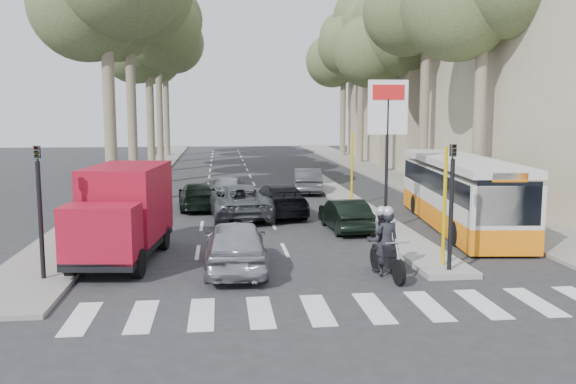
# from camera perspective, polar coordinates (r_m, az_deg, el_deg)

# --- Properties ---
(ground) EXTENTS (120.00, 120.00, 0.00)m
(ground) POSITION_cam_1_polar(r_m,az_deg,el_deg) (17.98, 3.28, -6.82)
(ground) COLOR #28282B
(ground) RESTS_ON ground
(sidewalk_right) EXTENTS (3.20, 70.00, 0.12)m
(sidewalk_right) POSITION_cam_1_polar(r_m,az_deg,el_deg) (43.93, 8.88, 1.77)
(sidewalk_right) COLOR gray
(sidewalk_right) RESTS_ON ground
(median_left) EXTENTS (2.40, 64.00, 0.12)m
(median_left) POSITION_cam_1_polar(r_m,az_deg,el_deg) (45.65, -12.72, 1.89)
(median_left) COLOR gray
(median_left) RESTS_ON ground
(traffic_island) EXTENTS (1.50, 26.00, 0.16)m
(traffic_island) POSITION_cam_1_polar(r_m,az_deg,el_deg) (29.17, 5.95, -1.09)
(traffic_island) COLOR gray
(traffic_island) RESTS_ON ground
(building_far) EXTENTS (11.00, 20.00, 16.00)m
(building_far) POSITION_cam_1_polar(r_m,az_deg,el_deg) (54.50, 13.67, 11.13)
(building_far) COLOR #B7A88E
(building_far) RESTS_ON ground
(billboard) EXTENTS (1.50, 12.10, 5.60)m
(billboard) POSITION_cam_1_polar(r_m,az_deg,el_deg) (23.02, 9.28, 5.60)
(billboard) COLOR yellow
(billboard) RESTS_ON ground
(traffic_light_island) EXTENTS (0.16, 0.41, 3.60)m
(traffic_light_island) POSITION_cam_1_polar(r_m,az_deg,el_deg) (16.96, 15.10, 0.61)
(traffic_light_island) COLOR black
(traffic_light_island) RESTS_ON ground
(traffic_light_left) EXTENTS (0.16, 0.41, 3.60)m
(traffic_light_left) POSITION_cam_1_polar(r_m,az_deg,el_deg) (16.93, -22.29, 0.29)
(traffic_light_left) COLOR black
(traffic_light_left) RESTS_ON ground
(tree_l_c) EXTENTS (7.40, 7.20, 13.71)m
(tree_l_c) POSITION_cam_1_polar(r_m,az_deg,el_deg) (45.86, -12.79, 14.41)
(tree_l_c) COLOR #6B604C
(tree_l_c) RESTS_ON ground
(tree_l_d) EXTENTS (7.40, 7.20, 15.66)m
(tree_l_d) POSITION_cam_1_polar(r_m,az_deg,el_deg) (53.99, -12.00, 15.23)
(tree_l_d) COLOR #6B604C
(tree_l_d) RESTS_ON ground
(tree_l_e) EXTENTS (7.40, 7.20, 14.49)m
(tree_l_e) POSITION_cam_1_polar(r_m,az_deg,el_deg) (61.79, -11.33, 13.30)
(tree_l_e) COLOR #6B604C
(tree_l_e) RESTS_ON ground
(tree_r_c) EXTENTS (7.40, 7.20, 13.32)m
(tree_r_c) POSITION_cam_1_polar(r_m,az_deg,el_deg) (45.20, 9.30, 14.16)
(tree_r_c) COLOR #6B604C
(tree_r_c) RESTS_ON ground
(tree_r_d) EXTENTS (7.40, 7.20, 14.88)m
(tree_r_d) POSITION_cam_1_polar(r_m,az_deg,el_deg) (53.08, 7.04, 14.72)
(tree_r_d) COLOR #6B604C
(tree_r_d) RESTS_ON ground
(tree_r_e) EXTENTS (7.40, 7.20, 14.10)m
(tree_r_e) POSITION_cam_1_polar(r_m,az_deg,el_deg) (60.79, 5.33, 13.18)
(tree_r_e) COLOR #6B604C
(tree_r_e) RESTS_ON ground
(silver_hatchback) EXTENTS (1.79, 4.34, 1.47)m
(silver_hatchback) POSITION_cam_1_polar(r_m,az_deg,el_deg) (17.23, -4.92, -4.96)
(silver_hatchback) COLOR #A9ABB2
(silver_hatchback) RESTS_ON ground
(dark_hatchback) EXTENTS (1.49, 3.71, 1.20)m
(dark_hatchback) POSITION_cam_1_polar(r_m,az_deg,el_deg) (22.97, 5.35, -2.13)
(dark_hatchback) COLOR black
(dark_hatchback) RESTS_ON ground
(queue_car_a) EXTENTS (2.87, 5.34, 1.43)m
(queue_car_a) POSITION_cam_1_polar(r_m,az_deg,el_deg) (25.59, -4.66, -0.86)
(queue_car_a) COLOR #52555A
(queue_car_a) RESTS_ON ground
(queue_car_b) EXTENTS (2.51, 4.95, 1.38)m
(queue_car_b) POSITION_cam_1_polar(r_m,az_deg,el_deg) (26.17, -0.96, -0.70)
(queue_car_b) COLOR black
(queue_car_b) RESTS_ON ground
(queue_car_c) EXTENTS (1.92, 3.92, 1.29)m
(queue_car_c) POSITION_cam_1_polar(r_m,az_deg,el_deg) (30.45, -5.57, 0.36)
(queue_car_c) COLOR #9EA2A6
(queue_car_c) RESTS_ON ground
(queue_car_d) EXTENTS (1.81, 4.20, 1.34)m
(queue_car_d) POSITION_cam_1_polar(r_m,az_deg,el_deg) (33.32, 1.84, 1.07)
(queue_car_d) COLOR #4D4F54
(queue_car_d) RESTS_ON ground
(queue_car_e) EXTENTS (1.99, 4.27, 1.21)m
(queue_car_e) POSITION_cam_1_polar(r_m,az_deg,el_deg) (28.17, -8.47, -0.36)
(queue_car_e) COLOR black
(queue_car_e) RESTS_ON ground
(red_truck) EXTENTS (2.56, 5.48, 2.82)m
(red_truck) POSITION_cam_1_polar(r_m,az_deg,el_deg) (18.85, -15.16, -1.76)
(red_truck) COLOR black
(red_truck) RESTS_ON ground
(city_bus) EXTENTS (3.31, 10.49, 2.72)m
(city_bus) POSITION_cam_1_polar(r_m,az_deg,el_deg) (24.31, 15.77, 0.14)
(city_bus) COLOR orange
(city_bus) RESTS_ON ground
(motorcycle) EXTENTS (0.90, 2.29, 1.95)m
(motorcycle) POSITION_cam_1_polar(r_m,az_deg,el_deg) (16.89, 8.96, -4.75)
(motorcycle) COLOR black
(motorcycle) RESTS_ON ground
(pedestrian_near) EXTENTS (0.96, 1.21, 1.85)m
(pedestrian_near) POSITION_cam_1_polar(r_m,az_deg,el_deg) (27.47, 17.12, 0.11)
(pedestrian_near) COLOR #41334C
(pedestrian_near) RESTS_ON sidewalk_right
(pedestrian_far) EXTENTS (1.11, 0.95, 1.60)m
(pedestrian_far) POSITION_cam_1_polar(r_m,az_deg,el_deg) (33.83, 16.16, 1.29)
(pedestrian_far) COLOR #67584D
(pedestrian_far) RESTS_ON sidewalk_right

